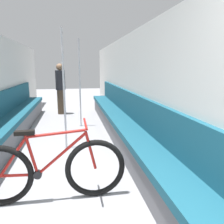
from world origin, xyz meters
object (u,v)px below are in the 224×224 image
bench_seat_row_left (4,130)px  bicycle (49,171)px  passenger_standing (61,88)px  grab_pole_far (80,85)px  grab_pole_near (64,92)px  bench_seat_row_right (122,124)px

bench_seat_row_left → bicycle: (1.02, -1.95, 0.04)m
passenger_standing → grab_pole_far: bearing=-52.7°
bench_seat_row_left → grab_pole_near: 1.39m
grab_pole_far → passenger_standing: bearing=108.9°
bicycle → passenger_standing: bearing=110.8°
bicycle → bench_seat_row_right: bearing=76.6°
grab_pole_near → grab_pole_far: same height
bench_seat_row_left → passenger_standing: (0.93, 2.85, 0.50)m
bench_seat_row_left → bench_seat_row_right: 2.29m
bench_seat_row_left → grab_pole_far: 2.06m
bicycle → grab_pole_far: 3.28m
bench_seat_row_right → passenger_standing: (-1.36, 2.85, 0.50)m
grab_pole_near → passenger_standing: grab_pole_near is taller
bench_seat_row_left → bench_seat_row_right: size_ratio=1.00×
bench_seat_row_right → grab_pole_near: size_ratio=3.16×
grab_pole_near → grab_pole_far: size_ratio=1.00×
passenger_standing → bench_seat_row_left: bearing=-89.6°
passenger_standing → bicycle: bearing=-70.5°
bicycle → grab_pole_near: (0.13, 1.66, 0.69)m
grab_pole_near → passenger_standing: (-0.22, 3.13, -0.23)m
grab_pole_far → bicycle: bearing=-98.4°
bench_seat_row_left → bench_seat_row_right: same height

